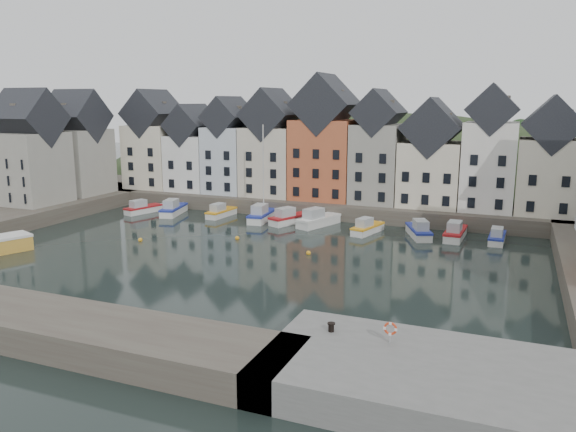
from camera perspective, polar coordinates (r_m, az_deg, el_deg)
The scene contains 19 objects.
ground at distance 57.44m, azimuth -5.29°, elevation -4.54°, with size 260.00×260.00×0.00m, color black.
far_quay at distance 84.27m, azimuth 4.12°, elevation 1.38°, with size 90.00×16.00×2.00m, color #494038.
near_quay at distance 32.71m, azimuth 13.86°, elevation -15.90°, with size 18.00×10.00×2.00m, color #60605E.
hillside at distance 113.15m, azimuth 8.11°, elevation -5.94°, with size 153.60×70.40×64.00m.
far_terrace at distance 80.39m, azimuth 5.94°, elevation 6.52°, with size 72.37×8.16×17.78m.
left_terrace at distance 87.98m, azimuth -22.53°, elevation 6.13°, with size 7.65×17.00×15.69m.
mooring_buoys at distance 63.77m, azimuth -6.28°, elevation -2.79°, with size 20.50×5.50×0.50m.
boat_a at distance 83.79m, azimuth -14.59°, elevation 0.73°, with size 3.24×6.01×2.21m.
boat_b at distance 81.68m, azimuth -11.58°, elevation 0.67°, with size 3.55×6.90×2.54m.
boat_c at distance 79.05m, azimuth -6.86°, elevation 0.38°, with size 2.23×5.80×2.18m.
boat_d at distance 75.84m, azimuth -2.69°, elevation 0.13°, with size 2.82×7.03×13.09m.
boat_e at distance 74.07m, azimuth 0.12°, elevation -0.23°, with size 4.31×6.66×2.45m.
boat_f at distance 72.78m, azimuth 3.02°, elevation -0.41°, with size 4.35×7.27×2.67m.
boat_g at distance 69.37m, azimuth 8.02°, elevation -1.22°, with size 3.11×6.04×2.22m.
boat_h at distance 68.61m, azimuth 13.17°, elevation -1.50°, with size 4.19×6.61×2.43m.
boat_i at distance 68.75m, azimuth 16.62°, elevation -1.65°, with size 2.24×6.47×2.46m.
boat_j at distance 68.54m, azimuth 20.47°, elevation -2.04°, with size 1.85×5.44×2.07m.
mooring_bollard at distance 35.25m, azimuth 4.41°, elevation -11.15°, with size 0.48×0.48×0.56m.
life_ring_post at distance 33.93m, azimuth 10.36°, elevation -11.24°, with size 0.80×0.17×1.30m.
Camera 1 is at (25.64, -48.88, 15.92)m, focal length 35.00 mm.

